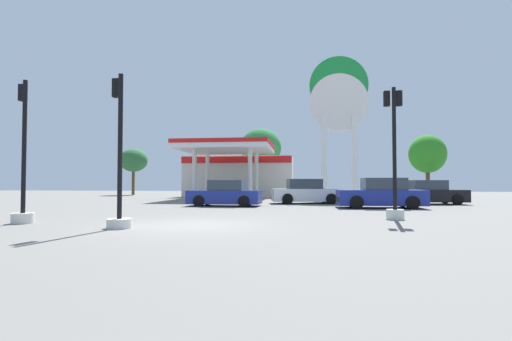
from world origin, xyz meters
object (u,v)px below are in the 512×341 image
car_0 (225,194)px  car_3 (306,192)px  station_pole_sign (339,109)px  traffic_signal_2 (119,181)px  traffic_signal_0 (23,181)px  traffic_signal_1 (394,169)px  tree_1 (261,148)px  tree_0 (133,161)px  car_2 (429,193)px  tree_2 (427,154)px  car_1 (381,194)px

car_0 → car_3: (4.66, 3.10, 0.04)m
station_pole_sign → traffic_signal_2: (-8.34, -19.20, -5.75)m
car_3 → traffic_signal_0: 15.95m
traffic_signal_1 → tree_1: size_ratio=0.68×
tree_0 → station_pole_sign: bearing=-22.2°
car_0 → car_2: (12.29, 3.38, 0.00)m
tree_2 → car_0: bearing=-133.4°
car_2 → traffic_signal_1: (-4.51, -10.21, 1.18)m
traffic_signal_1 → tree_2: bearing=69.8°
car_1 → tree_2: 20.50m
station_pole_sign → car_3: 8.92m
traffic_signal_2 → tree_2: size_ratio=0.76×
tree_0 → car_2: bearing=-28.1°
traffic_signal_2 → car_0: bearing=84.3°
car_1 → tree_0: bearing=141.2°
car_0 → car_1: bearing=-4.2°
car_1 → traffic_signal_0: 16.20m
car_2 → traffic_signal_0: bearing=-142.8°
car_2 → tree_1: tree_1 is taller
car_2 → tree_2: bearing=72.6°
tree_1 → tree_2: tree_1 is taller
car_2 → traffic_signal_0: size_ratio=0.89×
traffic_signal_2 → tree_0: bearing=114.5°
car_0 → traffic_signal_0: size_ratio=0.88×
tree_1 → car_1: bearing=-66.3°
car_1 → car_3: (-3.89, 3.73, -0.01)m
station_pole_sign → car_2: bearing=-46.7°
car_0 → tree_2: 24.75m
station_pole_sign → car_1: station_pole_sign is taller
car_3 → traffic_signal_1: bearing=-72.5°
traffic_signal_2 → tree_2: tree_2 is taller
car_3 → traffic_signal_0: size_ratio=0.97×
car_2 → tree_0: (-26.01, 13.87, 3.04)m
traffic_signal_0 → traffic_signal_2: size_ratio=1.04×
car_0 → car_1: car_1 is taller
car_0 → traffic_signal_0: 10.85m
car_0 → car_2: car_2 is taller
car_1 → tree_2: bearing=65.8°
traffic_signal_0 → tree_0: bearing=108.2°
car_0 → car_3: 5.60m
traffic_signal_0 → tree_1: size_ratio=0.67×
station_pole_sign → tree_2: station_pole_sign is taller
traffic_signal_2 → tree_0: 30.61m
car_3 → tree_2: bearing=50.4°
car_3 → traffic_signal_2: (-5.71, -13.62, 0.69)m
car_1 → traffic_signal_0: traffic_signal_0 is taller
traffic_signal_2 → station_pole_sign: bearing=66.5°
tree_1 → traffic_signal_2: bearing=-91.9°
traffic_signal_0 → car_1: bearing=34.0°
traffic_signal_2 → traffic_signal_1: bearing=22.6°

